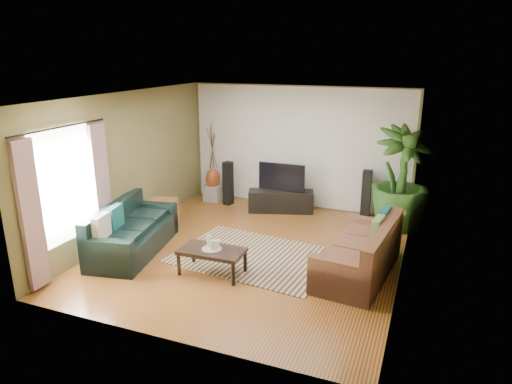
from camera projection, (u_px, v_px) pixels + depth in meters
The scene contains 28 objects.
floor at pixel (252, 252), 8.04m from camera, with size 5.50×5.50×0.00m, color #946226.
ceiling at pixel (251, 96), 7.25m from camera, with size 5.50×5.50×0.00m, color white.
wall_back at pixel (298, 148), 10.09m from camera, with size 5.00×5.00×0.00m, color brown.
wall_front at pixel (161, 237), 5.20m from camera, with size 5.00×5.00×0.00m, color brown.
wall_left at pixel (128, 165), 8.52m from camera, with size 5.50×5.50×0.00m, color brown.
wall_right at pixel (408, 194), 6.77m from camera, with size 5.50×5.50×0.00m, color brown.
backwall_panel at pixel (298, 148), 10.08m from camera, with size 4.90×4.90×0.00m, color white.
window_pane at pixel (65, 185), 7.07m from camera, with size 1.80×1.80×0.00m, color white.
curtain_near at pixel (31, 216), 6.46m from camera, with size 0.08×0.35×2.20m, color gray.
curtain_far at pixel (102, 188), 7.80m from camera, with size 0.08×0.35×2.20m, color gray.
curtain_rod at pixel (60, 127), 6.79m from camera, with size 0.03×0.03×1.90m, color black.
sofa_left at pixel (133, 229), 7.95m from camera, with size 2.04×0.87×0.85m, color black.
sofa_right at pixel (359, 248), 7.16m from camera, with size 2.05×0.92×0.85m, color brown.
area_rug at pixel (254, 256), 7.86m from camera, with size 2.62×1.85×0.01m, color tan.
coffee_table at pixel (212, 261), 7.20m from camera, with size 1.01×0.55×0.42m, color black.
candle_tray at pixel (212, 249), 7.14m from camera, with size 0.31×0.31×0.01m, color gray.
candle_tall at pixel (209, 241), 7.16m from camera, with size 0.06×0.06×0.20m, color beige.
candle_mid at pixel (213, 245), 7.07m from camera, with size 0.06×0.06×0.16m, color beige.
candle_short at pixel (217, 244), 7.15m from camera, with size 0.06×0.06×0.13m, color silver.
tv_stand at pixel (281, 201), 10.03m from camera, with size 1.41×0.42×0.47m, color black.
television at pixel (282, 177), 9.89m from camera, with size 1.03×0.06×0.61m, color black.
speaker_left at pixel (228, 183), 10.42m from camera, with size 0.18×0.20×1.00m, color black.
speaker_right at pixel (366, 195), 9.51m from camera, with size 0.19×0.21×1.04m, color black.
potted_plant at pixel (400, 178), 8.89m from camera, with size 1.14×1.14×2.03m, color #264E1A.
plant_pot at pixel (396, 220), 9.14m from camera, with size 0.38×0.38×0.29m, color black.
pedestal at pixel (213, 193), 10.78m from camera, with size 0.37×0.37×0.37m, color #999996.
vase at pixel (213, 179), 10.67m from camera, with size 0.34×0.34×0.47m, color brown.
side_table at pixel (162, 213), 9.15m from camera, with size 0.52×0.52×0.55m, color #955D31.
Camera 1 is at (2.77, -6.83, 3.37)m, focal length 32.00 mm.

